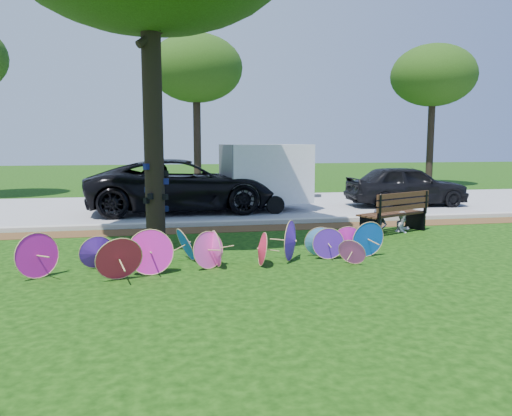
% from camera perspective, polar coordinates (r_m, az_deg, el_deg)
% --- Properties ---
extents(ground, '(90.00, 90.00, 0.00)m').
position_cam_1_polar(ground, '(9.17, -0.74, -7.29)').
color(ground, black).
rests_on(ground, ground).
extents(mulch_strip, '(90.00, 1.00, 0.01)m').
position_cam_1_polar(mulch_strip, '(13.52, -4.07, -2.45)').
color(mulch_strip, '#472D16').
rests_on(mulch_strip, ground).
extents(curb, '(90.00, 0.30, 0.12)m').
position_cam_1_polar(curb, '(14.20, -4.41, -1.74)').
color(curb, '#B7B5AD').
rests_on(curb, ground).
extents(street, '(90.00, 8.00, 0.01)m').
position_cam_1_polar(street, '(18.29, -5.86, 0.15)').
color(street, gray).
rests_on(street, ground).
extents(parasol_pile, '(7.04, 1.91, 0.83)m').
position_cam_1_polar(parasol_pile, '(9.49, -3.82, -4.50)').
color(parasol_pile, '#4F1FAF').
rests_on(parasol_pile, ground).
extents(black_van, '(6.45, 3.10, 1.77)m').
position_cam_1_polar(black_van, '(16.99, -8.31, 2.54)').
color(black_van, black).
rests_on(black_van, ground).
extents(dark_pickup, '(4.44, 1.86, 1.50)m').
position_cam_1_polar(dark_pickup, '(19.21, 16.80, 2.46)').
color(dark_pickup, black).
rests_on(dark_pickup, ground).
extents(cargo_trailer, '(3.01, 2.11, 2.57)m').
position_cam_1_polar(cargo_trailer, '(17.10, 1.19, 3.98)').
color(cargo_trailer, white).
rests_on(cargo_trailer, ground).
extents(park_bench, '(2.17, 1.55, 1.06)m').
position_cam_1_polar(park_bench, '(13.46, 15.27, -0.48)').
color(park_bench, black).
rests_on(park_bench, ground).
extents(person_left, '(0.52, 0.43, 1.22)m').
position_cam_1_polar(person_left, '(13.34, 13.84, -0.15)').
color(person_left, '#383B4D').
rests_on(person_left, ground).
extents(person_right, '(0.62, 0.56, 1.03)m').
position_cam_1_polar(person_right, '(13.66, 16.50, -0.46)').
color(person_right, silver).
rests_on(person_right, ground).
extents(bg_trees, '(26.79, 6.18, 7.40)m').
position_cam_1_polar(bg_trees, '(24.18, -4.89, 15.65)').
color(bg_trees, black).
rests_on(bg_trees, ground).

